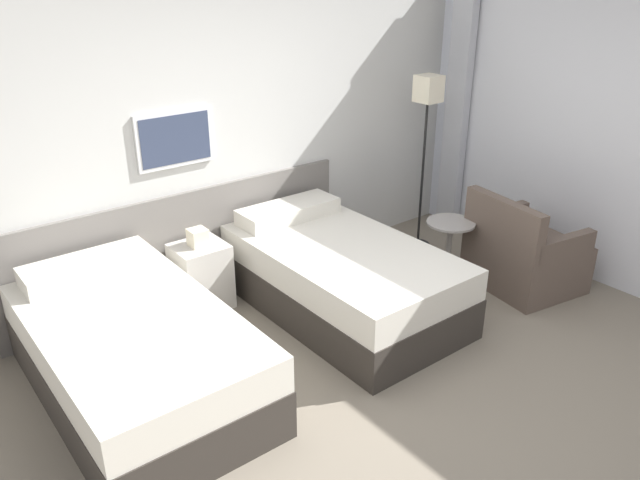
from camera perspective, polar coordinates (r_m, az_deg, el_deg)
name	(u,v)px	position (r m, az deg, el deg)	size (l,w,h in m)	color
ground_plane	(411,401)	(4.28, 8.35, -14.39)	(16.00, 16.00, 0.00)	slate
wall_headboard	(222,140)	(5.29, -8.93, 9.06)	(10.00, 0.10, 2.70)	silver
bed_near_door	(135,354)	(4.32, -16.52, -9.92)	(1.14, 1.97, 0.71)	#332D28
bed_near_window	(342,277)	(5.08, 1.99, -3.36)	(1.14, 1.97, 0.71)	#332D28
nightstand	(201,275)	(5.21, -10.80, -3.17)	(0.41, 0.38, 0.70)	beige
floor_lamp	(427,109)	(5.99, 9.77, 11.72)	(0.24, 0.24, 1.70)	black
side_table	(449,240)	(5.63, 11.75, 0.03)	(0.43, 0.43, 0.56)	gray
armchair	(523,256)	(5.75, 18.08, -1.43)	(0.88, 0.95, 0.85)	brown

